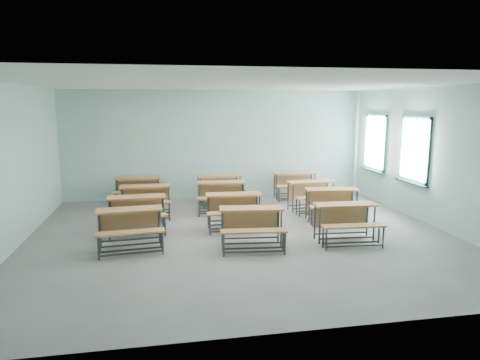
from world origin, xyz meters
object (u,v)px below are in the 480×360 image
Objects in this scene: desk_unit_r0c0 at (130,223)px; desk_unit_r3c2 at (295,181)px; desk_unit_r0c1 at (252,222)px; desk_unit_r2c0 at (146,196)px; desk_unit_r0c2 at (346,217)px; desk_unit_r3c0 at (138,187)px; desk_unit_r1c2 at (333,200)px; desk_unit_r2c1 at (221,192)px; desk_unit_r2c2 at (313,191)px; desk_unit_r1c0 at (137,209)px; desk_unit_r1c1 at (234,206)px; desk_unit_r3c1 at (220,185)px.

desk_unit_r0c0 is 5.87m from desk_unit_r3c2.
desk_unit_r2c0 is (-2.13, 2.74, 0.00)m from desk_unit_r0c1.
desk_unit_r3c0 is at bearing 139.91° from desk_unit_r0c2.
desk_unit_r0c2 is 4.10m from desk_unit_r3c2.
desk_unit_r2c0 is (-4.43, 1.22, 0.00)m from desk_unit_r1c2.
desk_unit_r2c1 is at bearing -27.34° from desk_unit_r3c0.
desk_unit_r2c0 is at bearing 172.43° from desk_unit_r2c2.
desk_unit_r1c0 is at bearing -172.86° from desk_unit_r1c2.
desk_unit_r0c2 is at bearing -33.62° from desk_unit_r2c0.
desk_unit_r3c0 is (-4.57, 1.48, 0.00)m from desk_unit_r2c2.
desk_unit_r0c1 is at bearing -12.78° from desk_unit_r0c0.
desk_unit_r1c2 is at bearing 9.55° from desk_unit_r0c0.
desk_unit_r1c1 and desk_unit_r3c1 have the same top height.
desk_unit_r1c2 is 4.60m from desk_unit_r2c0.
desk_unit_r0c0 is 0.98× the size of desk_unit_r1c2.
desk_unit_r2c2 is at bearing 102.86° from desk_unit_r1c2.
desk_unit_r1c1 is at bearing -157.70° from desk_unit_r2c2.
desk_unit_r3c1 is at bearing 53.30° from desk_unit_r0c0.
desk_unit_r2c0 is 0.94× the size of desk_unit_r3c1.
desk_unit_r1c0 is 1.26m from desk_unit_r2c0.
desk_unit_r3c2 is at bearing 34.86° from desk_unit_r0c0.
desk_unit_r0c0 is 1.01× the size of desk_unit_r1c1.
desk_unit_r0c2 is 3.65m from desk_unit_r2c1.
desk_unit_r1c1 is at bearing -80.57° from desk_unit_r2c1.
desk_unit_r2c1 is at bearing 129.46° from desk_unit_r0c2.
desk_unit_r1c0 is at bearing 152.60° from desk_unit_r0c1.
desk_unit_r3c0 is 2.30m from desk_unit_r3c1.
desk_unit_r2c2 is at bearing -17.51° from desk_unit_r3c0.
desk_unit_r2c1 is at bearing 31.45° from desk_unit_r1c0.
desk_unit_r0c2 and desk_unit_r3c0 have the same top height.
desk_unit_r0c0 and desk_unit_r2c1 have the same top height.
desk_unit_r3c0 is (-4.35, 4.09, 0.00)m from desk_unit_r0c2.
desk_unit_r1c0 and desk_unit_r3c1 have the same top height.
desk_unit_r0c2 is at bearing -42.82° from desk_unit_r3c0.
desk_unit_r1c1 is at bearing -33.94° from desk_unit_r2c0.
desk_unit_r2c0 is at bearing 133.59° from desk_unit_r0c1.
desk_unit_r3c2 is (2.27, 0.13, 0.00)m from desk_unit_r3c1.
desk_unit_r3c1 is at bearing -172.41° from desk_unit_r3c2.
desk_unit_r0c0 is at bearing -136.00° from desk_unit_r3c2.
desk_unit_r0c0 is at bearing 177.68° from desk_unit_r0c1.
desk_unit_r0c1 is 2.71m from desk_unit_r1c0.
desk_unit_r1c0 is at bearing 81.85° from desk_unit_r0c0.
desk_unit_r3c0 is at bearing 89.30° from desk_unit_r1c0.
desk_unit_r2c0 is 1.36m from desk_unit_r3c0.
desk_unit_r3c2 is at bearing 67.53° from desk_unit_r0c1.
desk_unit_r0c0 is 0.99× the size of desk_unit_r3c1.
desk_unit_r2c0 is at bearing -155.48° from desk_unit_r3c1.
desk_unit_r0c0 and desk_unit_r0c2 have the same top height.
desk_unit_r2c1 is 1.01× the size of desk_unit_r3c1.
desk_unit_r0c0 is 2.45m from desk_unit_r1c1.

